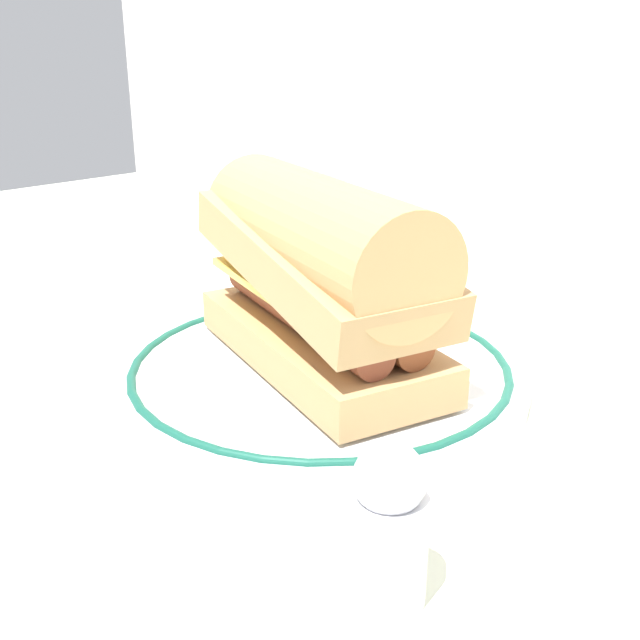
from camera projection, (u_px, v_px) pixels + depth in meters
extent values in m
plane|color=silver|center=(270.00, 383.00, 0.53)|extent=(1.50, 1.50, 0.00)
cylinder|color=white|center=(320.00, 374.00, 0.53)|extent=(0.28, 0.28, 0.01)
torus|color=#195947|center=(320.00, 366.00, 0.53)|extent=(0.25, 0.25, 0.01)
cube|color=tan|center=(320.00, 344.00, 0.52)|extent=(0.22, 0.13, 0.03)
cylinder|color=brown|center=(302.00, 311.00, 0.50)|extent=(0.18, 0.07, 0.03)
cylinder|color=brown|center=(338.00, 304.00, 0.52)|extent=(0.18, 0.07, 0.03)
cube|color=#EFC64C|center=(320.00, 285.00, 0.50)|extent=(0.18, 0.12, 0.01)
cube|color=tan|center=(320.00, 259.00, 0.50)|extent=(0.22, 0.13, 0.06)
cylinder|color=tan|center=(320.00, 236.00, 0.49)|extent=(0.21, 0.12, 0.07)
cylinder|color=silver|center=(310.00, 212.00, 0.75)|extent=(0.07, 0.07, 0.11)
cylinder|color=gold|center=(310.00, 247.00, 0.76)|extent=(0.06, 0.06, 0.05)
cylinder|color=white|center=(387.00, 550.00, 0.32)|extent=(0.03, 0.03, 0.05)
sphere|color=silver|center=(390.00, 479.00, 0.31)|extent=(0.03, 0.03, 0.03)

